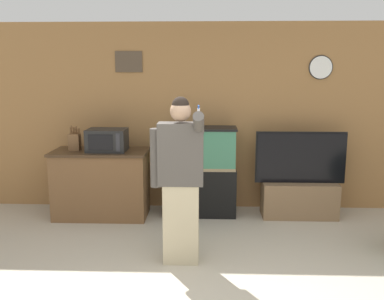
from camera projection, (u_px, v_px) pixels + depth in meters
name	position (u px, v px, depth m)	size (l,w,h in m)	color
wall_back_paneled	(213.00, 117.00, 6.01)	(10.00, 0.08, 2.60)	olive
counter_island	(101.00, 183.00, 5.74)	(1.26, 0.64, 0.91)	brown
microwave	(107.00, 140.00, 5.60)	(0.51, 0.38, 0.29)	black
knife_block	(75.00, 142.00, 5.65)	(0.14, 0.12, 0.32)	brown
aquarium_on_stand	(200.00, 171.00, 5.79)	(0.97, 0.42, 1.21)	black
tv_on_stand	(299.00, 191.00, 5.74)	(1.20, 0.40, 1.16)	brown
person_standing	(180.00, 178.00, 4.28)	(0.54, 0.41, 1.71)	#BCAD89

